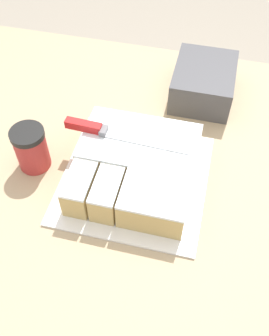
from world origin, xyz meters
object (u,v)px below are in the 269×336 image
(knife, at_px, (101,130))
(storage_box, at_px, (203,82))
(cake, at_px, (136,167))
(coffee_cup, at_px, (31,148))
(cake_board, at_px, (134,179))

(knife, distance_m, storage_box, 0.37)
(cake, relative_size, coffee_cup, 2.46)
(cake_board, distance_m, knife, 0.15)
(cake_board, relative_size, knife, 1.14)
(cake, xyz_separation_m, storage_box, (0.12, 0.35, 0.00))
(cake_board, distance_m, storage_box, 0.38)
(cake, bearing_deg, coffee_cup, -177.21)
(coffee_cup, bearing_deg, knife, 22.87)
(storage_box, bearing_deg, knife, -126.25)
(cake, relative_size, knife, 0.92)
(cake, height_order, coffee_cup, coffee_cup)
(knife, height_order, storage_box, knife)
(cake, bearing_deg, cake_board, -135.54)
(cake, xyz_separation_m, coffee_cup, (-0.26, -0.01, 0.01))
(knife, bearing_deg, coffee_cup, -154.74)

